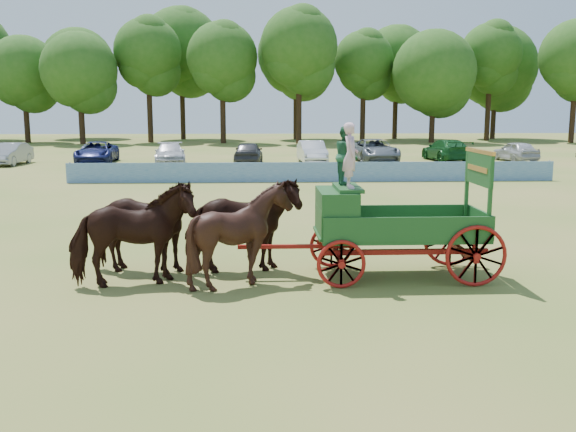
{
  "coord_description": "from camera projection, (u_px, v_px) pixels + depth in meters",
  "views": [
    {
      "loc": [
        -3.97,
        -15.91,
        3.97
      ],
      "look_at": [
        -3.24,
        -0.34,
        1.3
      ],
      "focal_mm": 40.0,
      "sensor_mm": 36.0,
      "label": 1
    }
  ],
  "objects": [
    {
      "name": "horse_wheel_right",
      "position": [
        242.0,
        226.0,
        15.35
      ],
      "size": [
        2.88,
        1.65,
        2.3
      ],
      "primitive_type": "imported",
      "rotation": [
        0.0,
        0.0,
        1.73
      ],
      "color": "black",
      "rests_on": "ground"
    },
    {
      "name": "treeline",
      "position": [
        253.0,
        59.0,
        73.41
      ],
      "size": [
        92.12,
        21.75,
        15.79
      ],
      "color": "#382314",
      "rests_on": "ground"
    },
    {
      "name": "ground",
      "position": [
        413.0,
        262.0,
        16.52
      ],
      "size": [
        160.0,
        160.0,
        0.0
      ],
      "primitive_type": "plane",
      "color": "olive",
      "rests_on": "ground"
    },
    {
      "name": "horse_lead_left",
      "position": [
        132.0,
        236.0,
        14.15
      ],
      "size": [
        2.94,
        1.88,
        2.3
      ],
      "primitive_type": "imported",
      "rotation": [
        0.0,
        0.0,
        1.82
      ],
      "color": "black",
      "rests_on": "ground"
    },
    {
      "name": "parked_cars",
      "position": [
        276.0,
        152.0,
        45.66
      ],
      "size": [
        48.67,
        7.14,
        1.64
      ],
      "color": "silver",
      "rests_on": "ground"
    },
    {
      "name": "horse_wheel_left",
      "position": [
        241.0,
        235.0,
        14.26
      ],
      "size": [
        2.43,
        2.25,
        2.3
      ],
      "primitive_type": "imported",
      "rotation": [
        0.0,
        0.0,
        1.36
      ],
      "color": "black",
      "rests_on": "ground"
    },
    {
      "name": "farm_dray",
      "position": [
        370.0,
        212.0,
        14.89
      ],
      "size": [
        6.0,
        2.0,
        3.61
      ],
      "color": "#A41A10",
      "rests_on": "ground"
    },
    {
      "name": "sponsor_banner",
      "position": [
        314.0,
        172.0,
        34.11
      ],
      "size": [
        26.0,
        0.08,
        1.05
      ],
      "primitive_type": "cube",
      "color": "#1B5397",
      "rests_on": "ground"
    },
    {
      "name": "horse_lead_right",
      "position": [
        141.0,
        227.0,
        15.23
      ],
      "size": [
        2.9,
        1.72,
        2.3
      ],
      "primitive_type": "imported",
      "rotation": [
        0.0,
        0.0,
        1.39
      ],
      "color": "black",
      "rests_on": "ground"
    }
  ]
}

